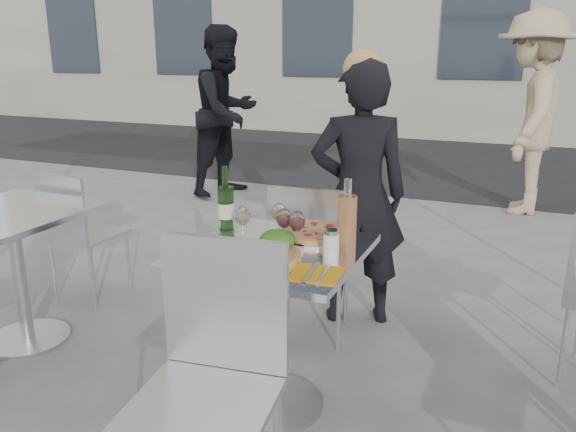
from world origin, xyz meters
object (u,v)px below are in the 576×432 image
at_px(main_table, 274,295).
at_px(napkin_left, 191,254).
at_px(carafe, 347,220).
at_px(chair_far, 310,250).
at_px(wineglass_red_b, 297,222).
at_px(wineglass_red_a, 284,219).
at_px(chair_near, 213,364).
at_px(side_table_left, 16,248).
at_px(pizza_far, 315,233).
at_px(napkin_right, 316,273).
at_px(wine_bottle, 226,205).
at_px(pizza_near, 264,255).
at_px(salad_plate, 277,242).
at_px(wineglass_white_a, 243,217).
at_px(side_chair_lfar, 76,226).
at_px(pedestrian_b, 530,114).
at_px(woman_diner, 359,196).
at_px(pedestrian_a, 227,112).
at_px(sugar_shaker, 331,243).
at_px(wineglass_white_b, 279,214).

relative_size(main_table, napkin_left, 3.71).
bearing_deg(carafe, napkin_left, -147.77).
xyz_separation_m(chair_far, carafe, (0.35, -0.49, 0.34)).
bearing_deg(wineglass_red_b, wineglass_red_a, 165.43).
height_order(chair_far, chair_near, chair_near).
relative_size(side_table_left, wineglass_red_a, 4.76).
height_order(chair_near, pizza_far, chair_near).
xyz_separation_m(wineglass_red_b, napkin_right, (0.18, -0.24, -0.11)).
height_order(wine_bottle, napkin_right, wine_bottle).
distance_m(pizza_near, napkin_right, 0.26).
distance_m(salad_plate, wineglass_white_a, 0.20).
bearing_deg(side_chair_lfar, side_table_left, 102.70).
distance_m(pedestrian_b, napkin_left, 4.31).
distance_m(side_chair_lfar, pedestrian_b, 4.25).
relative_size(main_table, napkin_right, 3.74).
height_order(woman_diner, pedestrian_a, pedestrian_a).
xyz_separation_m(sugar_shaker, wineglass_white_b, (-0.28, 0.12, 0.06)).
bearing_deg(pedestrian_b, chair_near, -8.12).
height_order(carafe, wineglass_white_b, carafe).
distance_m(main_table, chair_far, 0.63).
height_order(pedestrian_a, pedestrian_b, pedestrian_b).
xyz_separation_m(woman_diner, wine_bottle, (-0.38, -0.84, 0.11)).
xyz_separation_m(side_chair_lfar, pizza_far, (1.70, -0.32, 0.27)).
bearing_deg(main_table, wineglass_white_b, 105.32).
xyz_separation_m(side_table_left, wineglass_white_b, (1.46, 0.14, 0.32)).
height_order(pedestrian_a, salad_plate, pedestrian_a).
relative_size(side_chair_lfar, wineglass_white_b, 5.33).
height_order(side_chair_lfar, wineglass_red_a, wineglass_red_a).
height_order(chair_far, salad_plate, chair_far).
xyz_separation_m(wineglass_white_b, wineglass_red_a, (0.06, -0.07, 0.00)).
height_order(wineglass_red_a, wineglass_red_b, same).
height_order(main_table, wine_bottle, wine_bottle).
bearing_deg(wineglass_red_b, side_table_left, -178.22).
height_order(chair_near, pizza_near, chair_near).
relative_size(side_table_left, pizza_far, 2.11).
xyz_separation_m(chair_far, wineglass_white_a, (-0.07, -0.60, 0.34)).
distance_m(pedestrian_a, wineglass_red_a, 4.02).
bearing_deg(salad_plate, side_chair_lfar, 161.21).
relative_size(pedestrian_a, wineglass_white_a, 11.59).
bearing_deg(napkin_right, sugar_shaker, 88.50).
bearing_deg(salad_plate, wineglass_white_a, 166.60).
bearing_deg(napkin_right, woman_diner, 93.18).
distance_m(carafe, napkin_right, 0.35).
height_order(chair_far, sugar_shaker, chair_far).
bearing_deg(pedestrian_b, napkin_left, -13.56).
height_order(chair_near, salad_plate, chair_near).
xyz_separation_m(sugar_shaker, napkin_right, (0.02, -0.21, -0.05)).
relative_size(carafe, wineglass_white_b, 1.84).
height_order(sugar_shaker, napkin_left, sugar_shaker).
bearing_deg(wine_bottle, salad_plate, -26.95).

